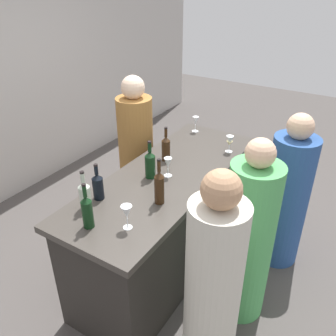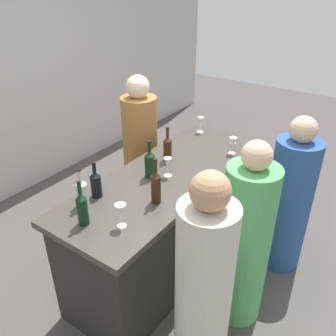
% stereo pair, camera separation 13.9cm
% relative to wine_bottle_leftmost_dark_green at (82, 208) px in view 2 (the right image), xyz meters
% --- Properties ---
extents(ground_plane, '(12.00, 12.00, 0.00)m').
position_rel_wine_bottle_leftmost_dark_green_xyz_m(ground_plane, '(0.83, -0.07, -1.06)').
color(ground_plane, '#4C4744').
extents(bar_counter, '(2.03, 0.75, 0.94)m').
position_rel_wine_bottle_leftmost_dark_green_xyz_m(bar_counter, '(0.83, -0.07, -0.59)').
color(bar_counter, '#2A2723').
rests_on(bar_counter, ground).
extents(wine_bottle_leftmost_dark_green, '(0.07, 0.07, 0.31)m').
position_rel_wine_bottle_leftmost_dark_green_xyz_m(wine_bottle_leftmost_dark_green, '(0.00, 0.00, 0.00)').
color(wine_bottle_leftmost_dark_green, black).
rests_on(wine_bottle_leftmost_dark_green, bar_counter).
extents(wine_bottle_second_left_clear_pale, '(0.08, 0.08, 0.29)m').
position_rel_wine_bottle_leftmost_dark_green_xyz_m(wine_bottle_second_left_clear_pale, '(0.14, 0.15, -0.01)').
color(wine_bottle_second_left_clear_pale, '#B7C6B2').
rests_on(wine_bottle_second_left_clear_pale, bar_counter).
extents(wine_bottle_center_near_black, '(0.08, 0.08, 0.27)m').
position_rel_wine_bottle_leftmost_dark_green_xyz_m(wine_bottle_center_near_black, '(0.27, 0.16, -0.02)').
color(wine_bottle_center_near_black, black).
rests_on(wine_bottle_center_near_black, bar_counter).
extents(wine_bottle_second_right_amber_brown, '(0.07, 0.07, 0.34)m').
position_rel_wine_bottle_leftmost_dark_green_xyz_m(wine_bottle_second_right_amber_brown, '(0.46, -0.23, 0.01)').
color(wine_bottle_second_right_amber_brown, '#331E0F').
rests_on(wine_bottle_second_right_amber_brown, bar_counter).
extents(wine_bottle_rightmost_dark_green, '(0.08, 0.08, 0.31)m').
position_rel_wine_bottle_leftmost_dark_green_xyz_m(wine_bottle_rightmost_dark_green, '(0.71, 0.02, -0.00)').
color(wine_bottle_rightmost_dark_green, black).
rests_on(wine_bottle_rightmost_dark_green, bar_counter).
extents(wine_bottle_far_right_amber_brown, '(0.07, 0.07, 0.30)m').
position_rel_wine_bottle_leftmost_dark_green_xyz_m(wine_bottle_far_right_amber_brown, '(1.01, 0.06, -0.01)').
color(wine_bottle_far_right_amber_brown, '#331E0F').
rests_on(wine_bottle_far_right_amber_brown, bar_counter).
extents(wine_glass_near_left, '(0.07, 0.07, 0.15)m').
position_rel_wine_bottle_leftmost_dark_green_xyz_m(wine_glass_near_left, '(1.44, -0.33, -0.02)').
color(wine_glass_near_left, white).
rests_on(wine_glass_near_left, bar_counter).
extents(wine_glass_near_center, '(0.07, 0.07, 0.17)m').
position_rel_wine_bottle_leftmost_dark_green_xyz_m(wine_glass_near_center, '(0.12, -0.22, -0.00)').
color(wine_glass_near_center, white).
rests_on(wine_glass_near_center, bar_counter).
extents(wine_glass_near_right, '(0.06, 0.06, 0.16)m').
position_rel_wine_bottle_leftmost_dark_green_xyz_m(wine_glass_near_right, '(0.80, -0.09, -0.01)').
color(wine_glass_near_right, white).
rests_on(wine_glass_near_right, bar_counter).
extents(wine_glass_far_left, '(0.07, 0.07, 0.16)m').
position_rel_wine_bottle_leftmost_dark_green_xyz_m(wine_glass_far_left, '(1.69, 0.14, -0.01)').
color(wine_glass_far_left, white).
rests_on(wine_glass_far_left, bar_counter).
extents(person_left_guest, '(0.41, 0.41, 1.47)m').
position_rel_wine_bottle_leftmost_dark_green_xyz_m(person_left_guest, '(0.71, -0.82, -0.39)').
color(person_left_guest, '#4CA559').
rests_on(person_left_guest, ground).
extents(person_center_guest, '(0.43, 0.43, 1.41)m').
position_rel_wine_bottle_leftmost_dark_green_xyz_m(person_center_guest, '(1.44, -0.89, -0.42)').
color(person_center_guest, '#284C8C').
rests_on(person_center_guest, ground).
extents(person_right_guest, '(0.39, 0.39, 1.52)m').
position_rel_wine_bottle_leftmost_dark_green_xyz_m(person_right_guest, '(0.14, -0.81, -0.36)').
color(person_right_guest, beige).
rests_on(person_right_guest, ground).
extents(person_server_behind, '(0.35, 0.35, 1.53)m').
position_rel_wine_bottle_leftmost_dark_green_xyz_m(person_server_behind, '(1.29, 0.59, -0.35)').
color(person_server_behind, '#9E6B33').
rests_on(person_server_behind, ground).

